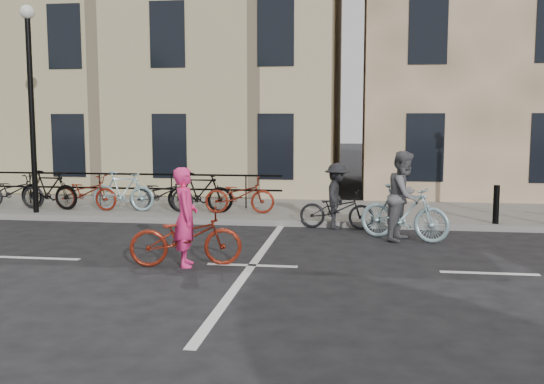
# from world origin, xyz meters

# --- Properties ---
(ground) EXTENTS (120.00, 120.00, 0.00)m
(ground) POSITION_xyz_m (0.00, 0.00, 0.00)
(ground) COLOR black
(ground) RESTS_ON ground
(sidewalk) EXTENTS (46.00, 4.00, 0.15)m
(sidewalk) POSITION_xyz_m (-4.00, 6.00, 0.07)
(sidewalk) COLOR slate
(sidewalk) RESTS_ON ground
(building_west) EXTENTS (20.00, 10.00, 10.00)m
(building_west) POSITION_xyz_m (-9.00, 13.00, 5.15)
(building_west) COLOR #C8AE87
(building_west) RESTS_ON sidewalk
(lamp_post) EXTENTS (0.36, 0.36, 5.28)m
(lamp_post) POSITION_xyz_m (-6.50, 4.40, 3.49)
(lamp_post) COLOR black
(lamp_post) RESTS_ON sidewalk
(bollard_east) EXTENTS (0.14, 0.14, 0.90)m
(bollard_east) POSITION_xyz_m (5.00, 4.25, 0.60)
(bollard_east) COLOR black
(bollard_east) RESTS_ON sidewalk
(parked_bikes) EXTENTS (8.30, 1.23, 1.05)m
(parked_bikes) POSITION_xyz_m (-4.35, 5.04, 0.64)
(parked_bikes) COLOR black
(parked_bikes) RESTS_ON sidewalk
(cyclist_pink) EXTENTS (2.05, 1.13, 1.73)m
(cyclist_pink) POSITION_xyz_m (-1.14, -0.17, 0.60)
(cyclist_pink) COLOR maroon
(cyclist_pink) RESTS_ON ground
(cyclist_grey) EXTENTS (2.02, 1.33, 1.90)m
(cyclist_grey) POSITION_xyz_m (2.79, 2.70, 0.77)
(cyclist_grey) COLOR #97BDC6
(cyclist_grey) RESTS_ON ground
(cyclist_dark) EXTENTS (1.79, 1.05, 1.55)m
(cyclist_dark) POSITION_xyz_m (1.33, 3.90, 0.61)
(cyclist_dark) COLOR black
(cyclist_dark) RESTS_ON ground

